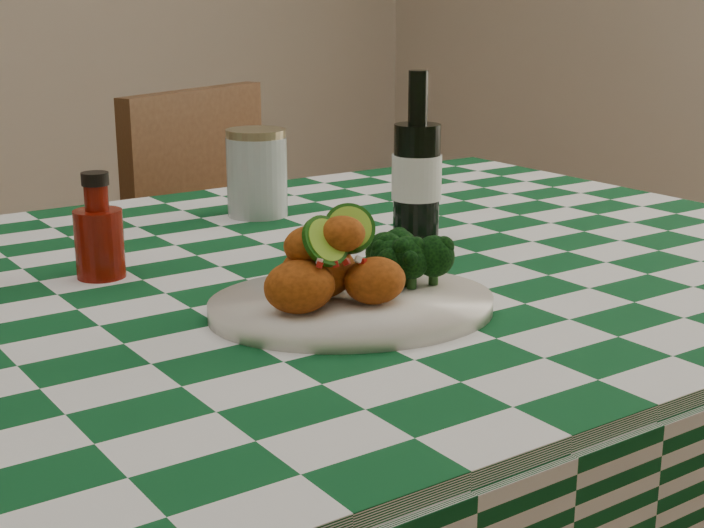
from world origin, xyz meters
TOP-DOWN VIEW (x-y plane):
  - plate at (0.03, -0.18)m, footprint 0.37×0.33m
  - fried_chicken_pile at (0.01, -0.18)m, footprint 0.14×0.10m
  - broccoli_side at (0.11, -0.17)m, footprint 0.07×0.07m
  - ketchup_bottle at (-0.14, 0.10)m, footprint 0.08×0.08m
  - mason_jar at (0.18, 0.29)m, footprint 0.11×0.11m
  - beer_bottle at (0.28, 0.02)m, footprint 0.08×0.08m
  - wooden_chair_right at (0.45, 0.71)m, footprint 0.56×0.57m

SIDE VIEW (x-z plane):
  - wooden_chair_right at x=0.45m, z-range 0.00..0.92m
  - plate at x=0.03m, z-range 0.79..0.80m
  - broccoli_side at x=0.11m, z-range 0.80..0.86m
  - fried_chicken_pile at x=0.01m, z-range 0.80..0.89m
  - ketchup_bottle at x=-0.14m, z-range 0.79..0.91m
  - mason_jar at x=0.18m, z-range 0.79..0.92m
  - beer_bottle at x=0.28m, z-range 0.79..1.02m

